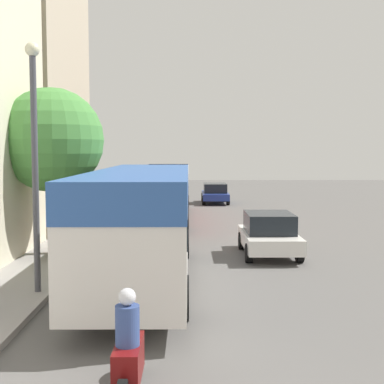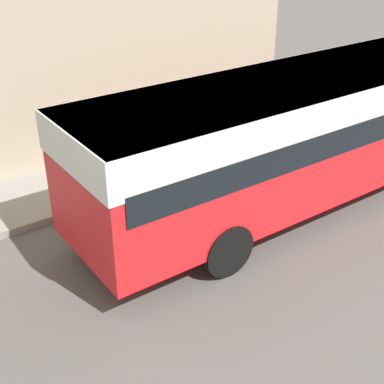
{
  "view_description": "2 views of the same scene",
  "coord_description": "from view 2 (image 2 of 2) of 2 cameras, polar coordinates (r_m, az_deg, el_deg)",
  "views": [
    {
      "loc": [
        -0.5,
        -5.3,
        3.75
      ],
      "look_at": [
        -0.37,
        17.56,
        1.93
      ],
      "focal_mm": 50.0,
      "sensor_mm": 36.0,
      "label": 1
    },
    {
      "loc": [
        5.28,
        14.56,
        5.86
      ],
      "look_at": [
        -0.34,
        18.53,
        2.08
      ],
      "focal_mm": 50.0,
      "sensor_mm": 36.0,
      "label": 2
    }
  ],
  "objects": [
    {
      "name": "bus_following",
      "position": [
        11.74,
        14.17,
        7.95
      ],
      "size": [
        2.57,
        11.55,
        2.82
      ],
      "color": "red",
      "rests_on": "ground_plane"
    }
  ]
}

